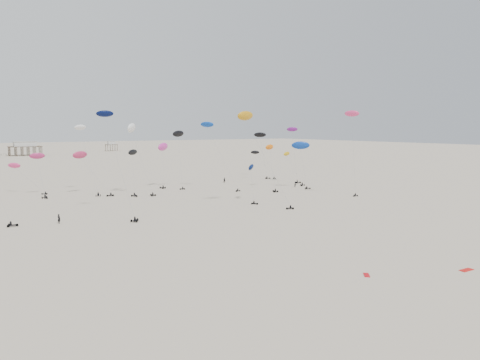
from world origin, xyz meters
TOP-DOWN VIEW (x-y plane):
  - ground_plane at (0.00, 200.00)m, footprint 900.00×900.00m
  - pavilion_main at (-10.00, 350.00)m, footprint 21.00×13.00m
  - pavilion_small at (60.00, 380.00)m, footprint 9.00×7.00m
  - rig_0 at (-35.95, 137.46)m, footprint 4.29×11.46m
  - rig_1 at (28.74, 114.64)m, footprint 8.73×13.28m
  - rig_2 at (38.35, 89.37)m, footprint 3.66×4.66m
  - rig_3 at (-12.56, 125.68)m, footprint 5.21×9.83m
  - rig_4 at (9.45, 97.08)m, footprint 6.19×9.79m
  - rig_5 at (-27.02, 96.55)m, footprint 4.55×17.16m
  - rig_6 at (47.21, 146.27)m, footprint 7.12×13.40m
  - rig_7 at (45.55, 123.77)m, footprint 4.24×6.93m
  - rig_8 at (-12.25, 125.44)m, footprint 6.75×10.91m
  - rig_9 at (-39.98, 145.69)m, footprint 9.72×10.77m
  - rig_10 at (-24.17, 133.70)m, footprint 9.38×12.69m
  - rig_12 at (43.99, 122.81)m, footprint 7.29×16.08m
  - rig_13 at (4.81, 131.76)m, footprint 5.23×7.17m
  - rig_14 at (37.62, 110.57)m, footprint 5.90×6.99m
  - rig_15 at (1.55, 136.98)m, footprint 6.38×8.34m
  - rig_16 at (-22.97, 137.52)m, footprint 4.68×16.80m
  - rig_17 at (5.11, 91.15)m, footprint 9.46×13.39m
  - rig_18 at (13.35, 125.58)m, footprint 6.40×16.36m
  - rig_19 at (42.32, 139.62)m, footprint 8.38×6.86m
  - spectator_0 at (-39.90, 93.81)m, footprint 0.93×0.99m
  - spectator_1 at (37.32, 112.90)m, footprint 1.00×0.69m
  - spectator_3 at (23.89, 135.54)m, footprint 0.94×0.79m
  - grounded_kite_a at (0.25, 31.02)m, footprint 2.22×0.95m
  - grounded_kite_b at (-12.91, 36.84)m, footprint 1.69×1.83m

SIDE VIEW (x-z plane):
  - ground_plane at x=0.00m, z-range 0.00..0.00m
  - spectator_0 at x=-39.90m, z-range -1.12..1.12m
  - spectator_1 at x=37.32m, z-range -0.94..0.94m
  - spectator_3 at x=23.89m, z-range -1.10..1.10m
  - grounded_kite_a at x=0.25m, z-range -0.04..0.04m
  - grounded_kite_b at x=-12.91m, z-range -0.04..0.04m
  - pavilion_small at x=60.00m, z-range -0.51..7.49m
  - pavilion_main at x=-10.00m, z-range -0.68..9.12m
  - rig_12 at x=43.99m, z-range -1.90..14.60m
  - rig_9 at x=-39.98m, z-range 0.41..12.97m
  - rig_4 at x=9.45m, z-range 1.82..12.53m
  - rig_19 at x=42.32m, z-range 1.40..12.97m
  - rig_0 at x=-35.95m, z-range 1.34..14.86m
  - rig_3 at x=-12.56m, z-range 1.45..14.94m
  - rig_1 at x=28.74m, z-range 0.55..17.52m
  - rig_10 at x=-24.17m, z-range 2.06..16.99m
  - rig_15 at x=1.55m, z-range 4.41..19.05m
  - rig_7 at x=45.55m, z-range 2.28..21.99m
  - rig_14 at x=37.62m, z-range 4.89..20.00m
  - rig_6 at x=47.21m, z-range 4.32..22.98m
  - rig_16 at x=-22.97m, z-range 2.50..25.09m
  - rig_5 at x=-27.02m, z-range 1.71..27.43m
  - rig_13 at x=4.81m, z-range 5.87..24.46m
  - rig_8 at x=-12.25m, z-range 6.69..27.45m
  - rig_18 at x=13.35m, z-range 5.66..28.85m
  - rig_2 at x=38.35m, z-range 6.45..30.72m
  - rig_17 at x=5.11m, z-range 7.23..31.83m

